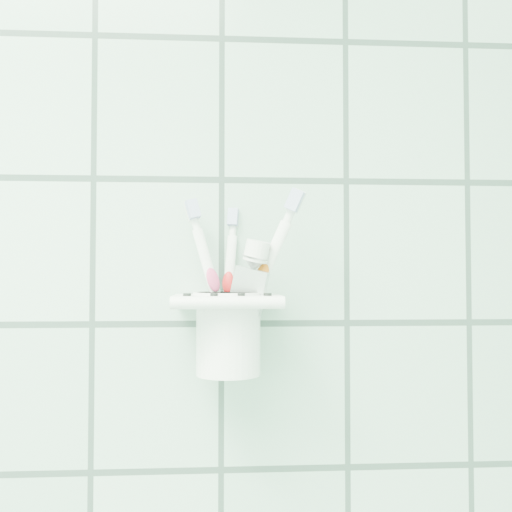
% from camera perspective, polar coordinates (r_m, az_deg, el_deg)
% --- Properties ---
extents(holder_bracket, '(0.12, 0.10, 0.04)m').
position_cam_1_polar(holder_bracket, '(0.66, -2.90, -4.64)').
color(holder_bracket, white).
rests_on(holder_bracket, wall_back).
extents(cup, '(0.08, 0.08, 0.10)m').
position_cam_1_polar(cup, '(0.66, -2.79, -7.38)').
color(cup, white).
rests_on(cup, holder_bracket).
extents(toothbrush_pink, '(0.06, 0.04, 0.20)m').
position_cam_1_polar(toothbrush_pink, '(0.65, -1.96, -2.23)').
color(toothbrush_pink, white).
rests_on(toothbrush_pink, cup).
extents(toothbrush_blue, '(0.03, 0.05, 0.19)m').
position_cam_1_polar(toothbrush_blue, '(0.67, -3.37, -2.71)').
color(toothbrush_blue, white).
rests_on(toothbrush_blue, cup).
extents(toothbrush_orange, '(0.09, 0.04, 0.22)m').
position_cam_1_polar(toothbrush_orange, '(0.67, -3.26, -1.40)').
color(toothbrush_orange, white).
rests_on(toothbrush_orange, cup).
extents(toothpaste_tube, '(0.06, 0.04, 0.16)m').
position_cam_1_polar(toothpaste_tube, '(0.67, -2.32, -3.68)').
color(toothpaste_tube, silver).
rests_on(toothpaste_tube, cup).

